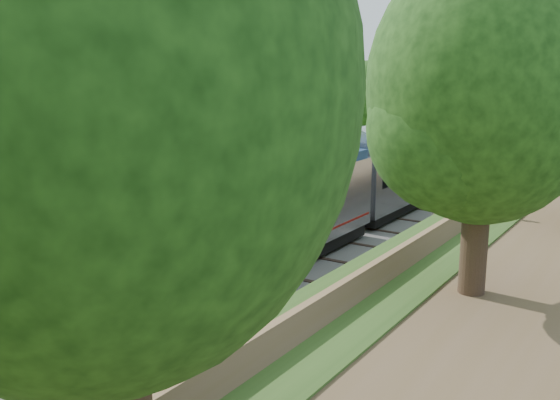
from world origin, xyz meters
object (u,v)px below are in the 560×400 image
Objects in this scene: station_building at (231,130)px; signal_gantry at (536,109)px; signal_platform at (107,190)px; train at (501,137)px; lamppost_far at (207,201)px; signal_farside at (435,191)px.

station_building is 29.94m from signal_gantry.
station_building is 1.34× the size of signal_platform.
signal_platform is at bearing -62.92° from station_building.
lamppost_far is (-3.94, -37.62, 0.23)m from train.
lamppost_far is 7.21m from signal_platform.
station_building is 17.96m from lamppost_far.
signal_platform reaches higher than signal_farside.
station_building is 26.83m from train.
station_building is at bearing 124.19° from lamppost_far.
signal_platform is (11.10, -21.71, 0.25)m from station_building.
signal_platform is at bearing -133.90° from signal_farside.
train is (14.00, 22.81, -1.81)m from station_building.
signal_gantry is 1.44× the size of signal_farside.
station_building reaches higher than lamppost_far.
signal_gantry is 47.01m from signal_platform.
signal_farside is at bearing 46.10° from signal_platform.
signal_platform is 13.14m from signal_farside.
lamppost_far is at bearing -55.81° from station_building.
train is 44.66m from signal_platform.
signal_platform is (1.04, -6.90, 1.82)m from lamppost_far.
station_building reaches higher than signal_farside.
train is 15.60× the size of signal_platform.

